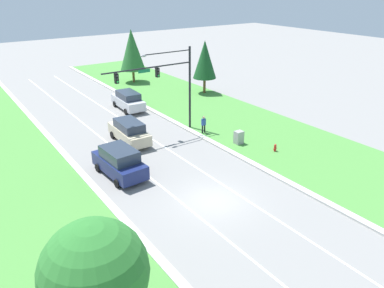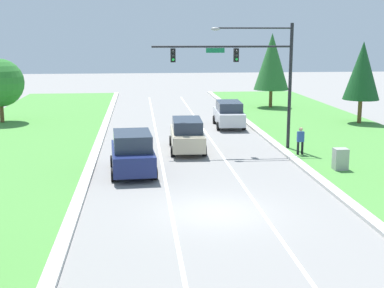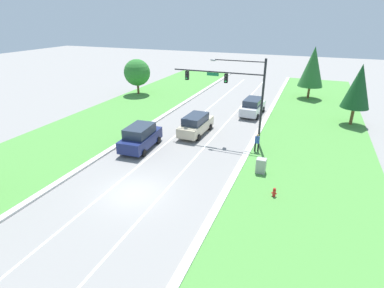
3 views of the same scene
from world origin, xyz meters
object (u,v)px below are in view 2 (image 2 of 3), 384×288
object	(u,v)px
traffic_signal_mast	(250,66)
oak_near_left_tree	(0,83)
conifer_near_right_tree	(272,62)
conifer_far_right_tree	(362,71)
utility_cabinet	(340,160)
navy_suv	(132,153)
silver_suv	(229,114)
champagne_suv	(187,135)
pedestrian	(300,140)

from	to	relation	value
traffic_signal_mast	oak_near_left_tree	world-z (taller)	traffic_signal_mast
conifer_near_right_tree	conifer_far_right_tree	bearing A→B (deg)	-64.42
oak_near_left_tree	utility_cabinet	bearing A→B (deg)	-39.67
navy_suv	silver_suv	bearing A→B (deg)	58.27
traffic_signal_mast	champagne_suv	size ratio (longest dim) A/B	1.64
champagne_suv	conifer_far_right_tree	xyz separation A→B (m)	(14.55, 8.69, 3.19)
conifer_near_right_tree	oak_near_left_tree	bearing A→B (deg)	-164.07
utility_cabinet	pedestrian	world-z (taller)	pedestrian
navy_suv	silver_suv	world-z (taller)	navy_suv
navy_suv	utility_cabinet	size ratio (longest dim) A/B	4.09
traffic_signal_mast	utility_cabinet	world-z (taller)	traffic_signal_mast
navy_suv	oak_near_left_tree	world-z (taller)	oak_near_left_tree
silver_suv	champagne_suv	xyz separation A→B (m)	(-3.98, -8.33, -0.01)
utility_cabinet	oak_near_left_tree	size ratio (longest dim) A/B	0.23
utility_cabinet	conifer_far_right_tree	distance (m)	16.50
conifer_near_right_tree	oak_near_left_tree	distance (m)	24.58
silver_suv	conifer_near_right_tree	world-z (taller)	conifer_near_right_tree
pedestrian	utility_cabinet	bearing A→B (deg)	101.94
traffic_signal_mast	conifer_near_right_tree	distance (m)	19.71
conifer_far_right_tree	silver_suv	bearing A→B (deg)	-178.09
conifer_near_right_tree	silver_suv	bearing A→B (deg)	-119.57
oak_near_left_tree	traffic_signal_mast	bearing A→B (deg)	-34.34
silver_suv	navy_suv	bearing A→B (deg)	-115.61
pedestrian	conifer_far_right_tree	distance (m)	13.86
conifer_near_right_tree	conifer_far_right_tree	world-z (taller)	conifer_near_right_tree
champagne_suv	conifer_far_right_tree	size ratio (longest dim) A/B	0.80
pedestrian	conifer_near_right_tree	xyz separation A→B (m)	(3.36, 20.68, 3.51)
conifer_near_right_tree	oak_near_left_tree	world-z (taller)	conifer_near_right_tree
champagne_suv	oak_near_left_tree	size ratio (longest dim) A/B	1.00
champagne_suv	conifer_near_right_tree	distance (m)	21.31
traffic_signal_mast	silver_suv	bearing A→B (deg)	88.73
silver_suv	conifer_far_right_tree	distance (m)	11.04
oak_near_left_tree	navy_suv	bearing A→B (deg)	-58.10
navy_suv	pedestrian	bearing A→B (deg)	13.84
champagne_suv	utility_cabinet	world-z (taller)	champagne_suv
conifer_near_right_tree	conifer_far_right_tree	size ratio (longest dim) A/B	1.10
navy_suv	champagne_suv	xyz separation A→B (m)	(3.25, 5.09, -0.06)
silver_suv	utility_cabinet	distance (m)	14.52
pedestrian	navy_suv	bearing A→B (deg)	13.91
silver_suv	utility_cabinet	xyz separation A→B (m)	(3.47, -14.10, -0.41)
pedestrian	oak_near_left_tree	bearing A→B (deg)	-37.89
champagne_suv	utility_cabinet	size ratio (longest dim) A/B	4.31
traffic_signal_mast	conifer_far_right_tree	xyz separation A→B (m)	(10.76, 8.85, -0.94)
traffic_signal_mast	conifer_near_right_tree	size ratio (longest dim) A/B	1.18
champagne_suv	traffic_signal_mast	bearing A→B (deg)	-0.42
pedestrian	champagne_suv	bearing A→B (deg)	-21.22
utility_cabinet	conifer_far_right_tree	xyz separation A→B (m)	(7.10, 14.45, 3.59)
pedestrian	oak_near_left_tree	world-z (taller)	oak_near_left_tree
champagne_suv	pedestrian	bearing A→B (deg)	-15.90
navy_suv	conifer_near_right_tree	bearing A→B (deg)	57.72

